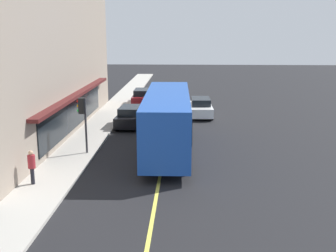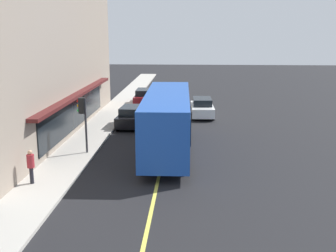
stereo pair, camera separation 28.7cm
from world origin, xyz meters
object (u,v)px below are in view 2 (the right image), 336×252
traffic_light (83,112)px  car_maroon (145,97)px  bus (167,119)px  car_white (202,108)px  car_black (132,116)px  pedestrian_waiting (31,164)px

traffic_light → car_maroon: size_ratio=0.74×
bus → car_white: 10.87m
car_maroon → car_black: 9.16m
traffic_light → car_maroon: traffic_light is taller
car_white → pedestrian_waiting: 18.39m
car_maroon → car_black: (-9.16, -0.04, 0.00)m
car_maroon → car_black: same height
car_black → car_maroon: bearing=0.3°
bus → pedestrian_waiting: size_ratio=6.95×
bus → pedestrian_waiting: bus is taller
bus → pedestrian_waiting: bearing=134.6°
car_white → pedestrian_waiting: pedestrian_waiting is taller
bus → traffic_light: bearing=99.6°
car_black → car_white: bearing=-53.9°
car_maroon → pedestrian_waiting: pedestrian_waiting is taller
pedestrian_waiting → bus: bearing=-45.4°
traffic_light → pedestrian_waiting: bearing=167.0°
car_white → pedestrian_waiting: (-16.42, 8.29, 0.37)m
bus → car_maroon: 16.15m
traffic_light → pedestrian_waiting: (-5.07, 1.17, -1.42)m
traffic_light → pedestrian_waiting: traffic_light is taller
car_black → pedestrian_waiting: (-12.53, 2.94, 0.37)m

